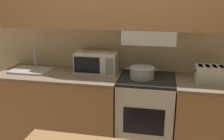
{
  "coord_description": "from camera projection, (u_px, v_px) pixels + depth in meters",
  "views": [
    {
      "loc": [
        0.56,
        -3.1,
        1.81
      ],
      "look_at": [
        0.05,
        -0.58,
        1.07
      ],
      "focal_mm": 40.0,
      "sensor_mm": 36.0,
      "label": 1
    }
  ],
  "objects": [
    {
      "name": "ground_plane",
      "position": [
        117.0,
        131.0,
        3.53
      ],
      "size": [
        16.0,
        16.0,
        0.0
      ],
      "primitive_type": "plane",
      "color": "#7F664C"
    },
    {
      "name": "wall_back",
      "position": [
        117.0,
        23.0,
        3.04
      ],
      "size": [
        5.22,
        0.38,
        2.55
      ],
      "color": "beige",
      "rests_on": "ground_plane"
    },
    {
      "name": "lower_counter_main",
      "position": [
        61.0,
        107.0,
        3.22
      ],
      "size": [
        1.5,
        0.68,
        0.92
      ],
      "color": "tan",
      "rests_on": "ground_plane"
    },
    {
      "name": "lower_counter_right_stub",
      "position": [
        203.0,
        119.0,
        2.88
      ],
      "size": [
        0.68,
        0.68,
        0.92
      ],
      "color": "tan",
      "rests_on": "ground_plane"
    },
    {
      "name": "stove_range",
      "position": [
        145.0,
        114.0,
        3.03
      ],
      "size": [
        0.64,
        0.62,
        0.92
      ],
      "color": "white",
      "rests_on": "ground_plane"
    },
    {
      "name": "cooking_pot",
      "position": [
        142.0,
        72.0,
        2.87
      ],
      "size": [
        0.37,
        0.29,
        0.13
      ],
      "color": "#B7BABF",
      "rests_on": "stove_range"
    },
    {
      "name": "microwave",
      "position": [
        97.0,
        62.0,
        3.1
      ],
      "size": [
        0.51,
        0.31,
        0.25
      ],
      "color": "white",
      "rests_on": "lower_counter_main"
    },
    {
      "name": "toaster",
      "position": [
        210.0,
        74.0,
        2.74
      ],
      "size": [
        0.32,
        0.21,
        0.18
      ],
      "color": "white",
      "rests_on": "lower_counter_right_stub"
    },
    {
      "name": "sink_basin",
      "position": [
        31.0,
        70.0,
        3.16
      ],
      "size": [
        0.48,
        0.34,
        0.29
      ],
      "color": "#B7BABF",
      "rests_on": "lower_counter_main"
    }
  ]
}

